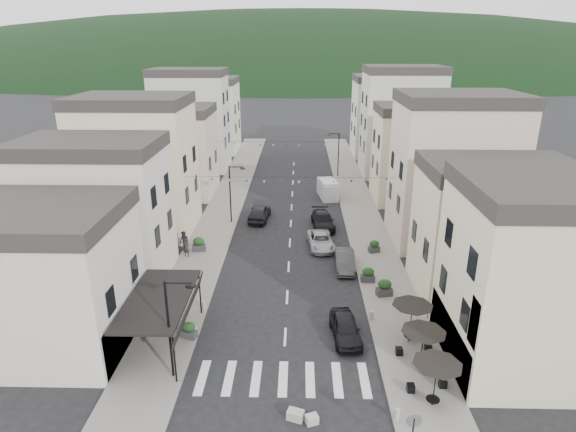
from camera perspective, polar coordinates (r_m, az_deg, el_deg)
name	(u,v)px	position (r m, az deg, el deg)	size (l,w,h in m)	color
ground	(282,404)	(26.61, -0.74, -21.43)	(700.00, 700.00, 0.00)	black
sidewalk_left	(226,203)	(55.41, -7.33, 1.48)	(4.00, 76.00, 0.12)	slate
sidewalk_right	(358,204)	(55.20, 8.26, 1.36)	(4.00, 76.00, 0.12)	slate
hill_backdrop	(299,69)	(320.37, 1.26, 17.02)	(640.00, 360.00, 70.00)	black
boutique_building	(23,286)	(32.73, -28.91, -7.23)	(12.00, 8.00, 8.00)	#B8B4A9
bistro_building	(547,284)	(30.31, 28.32, -7.14)	(10.00, 8.00, 10.00)	beige
boutique_awning	(163,300)	(29.93, -14.63, -9.65)	(3.77, 7.50, 3.28)	black
buildings_row_left	(174,141)	(60.74, -13.42, 8.68)	(10.20, 54.16, 14.00)	#B8B4A9
buildings_row_right	(415,142)	(59.22, 14.87, 8.46)	(10.20, 54.16, 14.50)	beige
cafe_terrace	(423,336)	(28.23, 15.73, -13.53)	(2.50, 8.10, 2.53)	black
streetlamp_left_near	(173,320)	(26.79, -13.44, -11.87)	(1.70, 0.56, 6.00)	black
streetlamp_left_far	(233,188)	(48.42, -6.57, 3.28)	(1.70, 0.56, 6.00)	black
streetlamp_right_far	(336,150)	(65.59, 5.77, 7.78)	(1.70, 0.56, 6.00)	black
traffic_sign	(413,429)	(23.27, 14.61, -23.20)	(0.70, 0.07, 2.70)	black
bollards	(285,336)	(30.70, -0.37, -14.01)	(11.66, 10.26, 0.60)	gray
bunting_near	(290,181)	(43.58, 0.26, 4.18)	(19.00, 0.28, 0.62)	black
bunting_far	(293,145)	(59.12, 0.56, 8.45)	(19.00, 0.28, 0.62)	black
parked_car_a	(345,328)	(31.09, 6.83, -13.05)	(1.67, 4.15, 1.42)	black
parked_car_b	(345,261)	(39.68, 6.76, -5.28)	(1.50, 4.30, 1.42)	#313133
parked_car_c	(321,241)	(43.39, 3.90, -2.96)	(2.15, 4.67, 1.30)	#9B9EA3
parked_car_d	(323,221)	(48.00, 4.14, -0.54)	(2.04, 5.02, 1.46)	black
parked_car_e	(259,212)	(49.96, -3.41, 0.42)	(1.91, 4.74, 1.61)	black
delivery_van	(328,189)	(57.24, 4.72, 3.25)	(2.41, 4.75, 2.18)	silver
pedestrian_a	(186,248)	(42.14, -11.97, -3.69)	(0.59, 0.39, 1.62)	black
pedestrian_b	(184,242)	(43.05, -12.20, -2.99)	(0.92, 0.72, 1.89)	#29222D
concrete_block_a	(295,415)	(25.69, 0.89, -22.51)	(0.80, 0.50, 0.50)	#999790
concrete_block_b	(312,419)	(25.54, 2.85, -22.93)	(0.60, 0.45, 0.45)	#A29E99
planter_la	(189,330)	(31.41, -11.67, -13.11)	(1.10, 0.84, 1.09)	#323235
planter_lb	(199,244)	(43.11, -10.53, -3.30)	(1.21, 0.77, 1.28)	#2C2C2E
planter_ra	(384,288)	(35.98, 11.36, -8.33)	(1.24, 0.86, 1.27)	#2B2B2D
planter_rb	(368,275)	(37.70, 9.46, -6.88)	(1.06, 0.60, 1.18)	#2C2B2E
planter_rc	(374,246)	(42.85, 10.18, -3.56)	(1.08, 0.78, 1.09)	#323235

